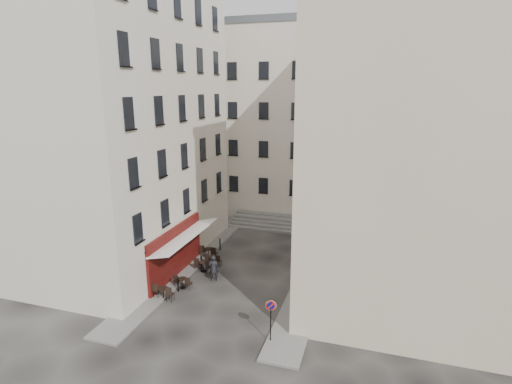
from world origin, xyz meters
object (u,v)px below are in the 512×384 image
at_px(bistro_table_a, 164,292).
at_px(bistro_table_b, 183,282).
at_px(pedestrian, 214,268).
at_px(no_parking_sign, 271,313).

relative_size(bistro_table_a, bistro_table_b, 1.10).
bearing_deg(bistro_table_a, bistro_table_b, 74.05).
xyz_separation_m(bistro_table_a, pedestrian, (1.92, 3.22, 0.40)).
distance_m(no_parking_sign, pedestrian, 7.65).
xyz_separation_m(no_parking_sign, pedestrian, (-5.39, 5.37, -0.77)).
bearing_deg(bistro_table_b, pedestrian, 47.71).
height_order(bistro_table_b, pedestrian, pedestrian).
distance_m(bistro_table_a, pedestrian, 3.77).
distance_m(no_parking_sign, bistro_table_b, 7.91).
bearing_deg(bistro_table_b, bistro_table_a, -105.95).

